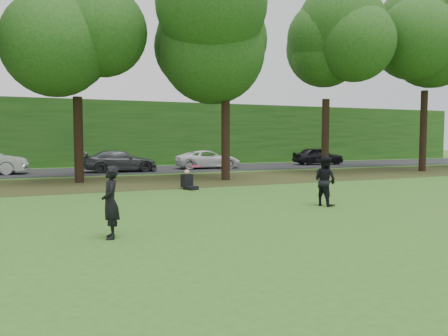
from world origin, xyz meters
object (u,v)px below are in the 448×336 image
at_px(player_right, 325,181).
at_px(frisbee, 195,166).
at_px(seated_person, 188,182).
at_px(player_left, 110,202).

bearing_deg(player_right, frisbee, 87.34).
xyz_separation_m(player_right, seated_person, (-2.64, 5.88, -0.48)).
relative_size(player_left, player_right, 0.99).
bearing_deg(player_right, seated_person, 9.48).
relative_size(player_right, frisbee, 5.68).
bearing_deg(seated_person, player_left, -137.45).
relative_size(player_left, seated_person, 1.89).
height_order(player_right, frisbee, player_right).
relative_size(player_left, frisbee, 5.61).
bearing_deg(frisbee, player_left, -156.85).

